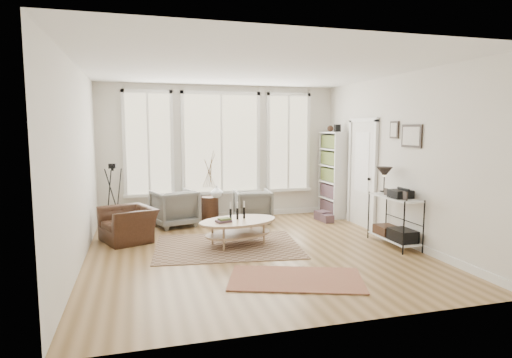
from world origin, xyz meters
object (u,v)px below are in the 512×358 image
object	(u,v)px
coffee_table	(238,226)
side_table	(210,188)
bookcase	(333,174)
accent_chair	(128,224)
low_shelf	(394,216)
armchair_left	(174,208)
armchair_right	(253,206)

from	to	relation	value
coffee_table	side_table	xyz separation A→B (m)	(-0.16, 1.91, 0.39)
bookcase	accent_chair	world-z (taller)	bookcase
bookcase	low_shelf	distance (m)	2.56
coffee_table	side_table	size ratio (longest dim) A/B	1.02
bookcase	low_shelf	world-z (taller)	bookcase
coffee_table	armchair_left	world-z (taller)	armchair_left
coffee_table	side_table	distance (m)	1.96
coffee_table	armchair_left	size ratio (longest dim) A/B	1.90
accent_chair	low_shelf	bearing A→B (deg)	48.85
coffee_table	armchair_right	world-z (taller)	armchair_right
bookcase	accent_chair	bearing A→B (deg)	-166.75
armchair_right	accent_chair	world-z (taller)	armchair_right
coffee_table	armchair_left	bearing A→B (deg)	117.72
low_shelf	side_table	world-z (taller)	side_table
bookcase	low_shelf	bearing A→B (deg)	-91.28
coffee_table	accent_chair	bearing A→B (deg)	156.59
bookcase	coffee_table	size ratio (longest dim) A/B	1.33
low_shelf	accent_chair	distance (m)	4.60
coffee_table	side_table	bearing A→B (deg)	94.71
armchair_right	bookcase	bearing A→B (deg)	-171.21
armchair_right	low_shelf	bearing A→B (deg)	132.38
armchair_left	armchair_right	world-z (taller)	armchair_left
bookcase	armchair_right	bearing A→B (deg)	-175.86
low_shelf	accent_chair	world-z (taller)	low_shelf
coffee_table	armchair_left	xyz separation A→B (m)	(-0.92, 1.74, 0.03)
armchair_left	low_shelf	bearing A→B (deg)	127.44
bookcase	armchair_right	world-z (taller)	bookcase
coffee_table	armchair_right	xyz separation A→B (m)	(0.71, 1.68, 0.01)
armchair_left	coffee_table	bearing A→B (deg)	100.34
armchair_right	side_table	size ratio (longest dim) A/B	0.50
side_table	armchair_right	bearing A→B (deg)	-15.14
armchair_left	armchair_right	size ratio (longest dim) A/B	1.07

